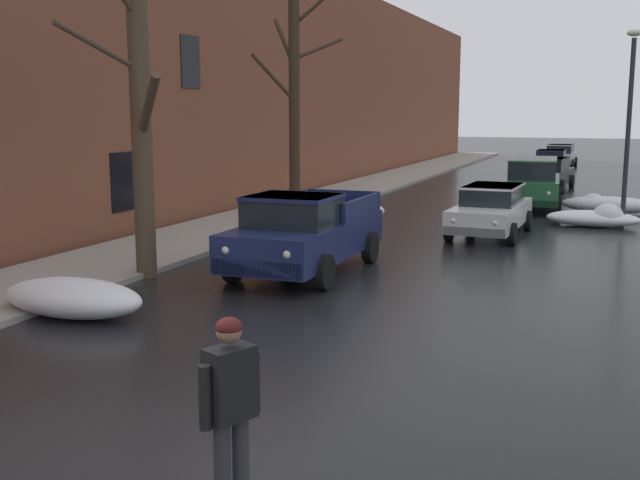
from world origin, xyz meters
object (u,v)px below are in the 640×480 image
(pickup_truck_darkblue_approaching_near_lane, at_px, (304,233))
(suv_green_parked_kerbside_mid, at_px, (532,182))
(bare_tree_second_along_sidewalk, at_px, (140,121))
(sedan_darkblue_queued_behind_truck, at_px, (551,162))
(bare_tree_mid_block, at_px, (295,104))
(sedan_white_parked_kerbside_close, at_px, (491,209))
(pedestrian_with_coffee, at_px, (230,399))
(sedan_black_parked_far_down_block, at_px, (547,173))
(sedan_silver_at_far_intersection, at_px, (560,155))
(street_lamp_post, at_px, (629,119))

(pickup_truck_darkblue_approaching_near_lane, xyz_separation_m, suv_green_parked_kerbside_mid, (3.43, 13.12, 0.11))
(bare_tree_second_along_sidewalk, xyz_separation_m, sedan_darkblue_queued_behind_truck, (5.81, 29.49, -2.53))
(bare_tree_mid_block, height_order, sedan_darkblue_queued_behind_truck, bare_tree_mid_block)
(sedan_white_parked_kerbside_close, xyz_separation_m, pedestrian_with_coffee, (0.27, -16.17, 0.28))
(bare_tree_second_along_sidewalk, distance_m, sedan_black_parked_far_down_block, 23.12)
(suv_green_parked_kerbside_mid, height_order, sedan_silver_at_far_intersection, suv_green_parked_kerbside_mid)
(bare_tree_mid_block, relative_size, sedan_black_parked_far_down_block, 1.61)
(pickup_truck_darkblue_approaching_near_lane, relative_size, sedan_white_parked_kerbside_close, 1.13)
(sedan_white_parked_kerbside_close, bearing_deg, pickup_truck_darkblue_approaching_near_lane, -114.36)
(bare_tree_second_along_sidewalk, xyz_separation_m, pickup_truck_darkblue_approaching_near_lane, (2.94, 1.64, -2.40))
(bare_tree_second_along_sidewalk, xyz_separation_m, sedan_silver_at_far_intersection, (5.78, 36.69, -2.53))
(sedan_darkblue_queued_behind_truck, bearing_deg, bare_tree_mid_block, -105.24)
(pickup_truck_darkblue_approaching_near_lane, distance_m, street_lamp_post, 11.62)
(sedan_white_parked_kerbside_close, relative_size, suv_green_parked_kerbside_mid, 0.95)
(suv_green_parked_kerbside_mid, height_order, street_lamp_post, street_lamp_post)
(pickup_truck_darkblue_approaching_near_lane, xyz_separation_m, sedan_silver_at_far_intersection, (2.84, 35.05, -0.13))
(pickup_truck_darkblue_approaching_near_lane, relative_size, street_lamp_post, 0.88)
(sedan_silver_at_far_intersection, bearing_deg, bare_tree_mid_block, -101.47)
(bare_tree_mid_block, bearing_deg, sedan_darkblue_queued_behind_truck, 74.76)
(bare_tree_second_along_sidewalk, xyz_separation_m, sedan_white_parked_kerbside_close, (5.94, 8.25, -2.53))
(sedan_silver_at_far_intersection, relative_size, pedestrian_with_coffee, 2.24)
(suv_green_parked_kerbside_mid, xyz_separation_m, street_lamp_post, (3.04, -3.76, 2.27))
(bare_tree_second_along_sidewalk, relative_size, sedan_darkblue_queued_behind_truck, 1.70)
(pickup_truck_darkblue_approaching_near_lane, height_order, suv_green_parked_kerbside_mid, suv_green_parked_kerbside_mid)
(pedestrian_with_coffee, relative_size, street_lamp_post, 0.30)
(street_lamp_post, bearing_deg, bare_tree_second_along_sidewalk, -130.56)
(pedestrian_with_coffee, bearing_deg, bare_tree_second_along_sidewalk, 128.08)
(suv_green_parked_kerbside_mid, height_order, pedestrian_with_coffee, suv_green_parked_kerbside_mid)
(sedan_white_parked_kerbside_close, xyz_separation_m, sedan_darkblue_queued_behind_truck, (-0.13, 21.24, -0.00))
(pickup_truck_darkblue_approaching_near_lane, height_order, sedan_silver_at_far_intersection, pickup_truck_darkblue_approaching_near_lane)
(bare_tree_second_along_sidewalk, xyz_separation_m, suv_green_parked_kerbside_mid, (6.38, 14.76, -2.29))
(sedan_silver_at_far_intersection, bearing_deg, pickup_truck_darkblue_approaching_near_lane, -94.63)
(sedan_silver_at_far_intersection, height_order, pedestrian_with_coffee, pedestrian_with_coffee)
(bare_tree_second_along_sidewalk, relative_size, pickup_truck_darkblue_approaching_near_lane, 1.31)
(sedan_silver_at_far_intersection, distance_m, pedestrian_with_coffee, 44.61)
(sedan_silver_at_far_intersection, bearing_deg, sedan_darkblue_queued_behind_truck, -89.79)
(bare_tree_mid_block, relative_size, suv_green_parked_kerbside_mid, 1.51)
(pedestrian_with_coffee, bearing_deg, pickup_truck_darkblue_approaching_near_lane, 108.84)
(bare_tree_mid_block, height_order, sedan_silver_at_far_intersection, bare_tree_mid_block)
(sedan_white_parked_kerbside_close, bearing_deg, sedan_silver_at_far_intersection, 90.31)
(bare_tree_second_along_sidewalk, bearing_deg, suv_green_parked_kerbside_mid, 66.64)
(sedan_black_parked_far_down_block, bearing_deg, street_lamp_post, -74.17)
(suv_green_parked_kerbside_mid, distance_m, sedan_silver_at_far_intersection, 21.94)
(bare_tree_second_along_sidewalk, relative_size, bare_tree_mid_block, 0.94)
(suv_green_parked_kerbside_mid, relative_size, pedestrian_with_coffee, 2.68)
(bare_tree_mid_block, relative_size, street_lamp_post, 1.23)
(pedestrian_with_coffee, bearing_deg, sedan_black_parked_far_down_block, 89.89)
(sedan_darkblue_queued_behind_truck, xyz_separation_m, pedestrian_with_coffee, (0.40, -37.41, 0.29))
(sedan_black_parked_far_down_block, bearing_deg, suv_green_parked_kerbside_mid, -89.13)
(bare_tree_mid_block, height_order, sedan_black_parked_far_down_block, bare_tree_mid_block)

